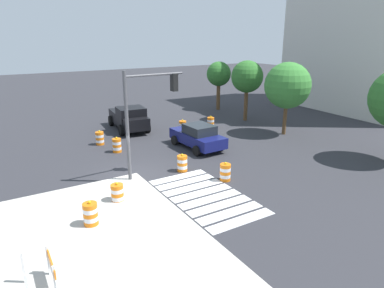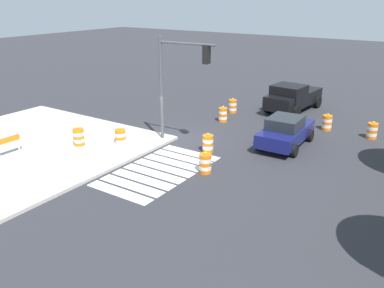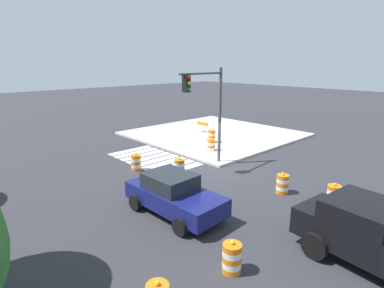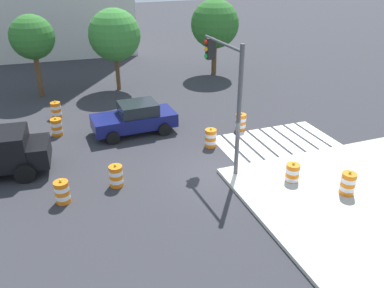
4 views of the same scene
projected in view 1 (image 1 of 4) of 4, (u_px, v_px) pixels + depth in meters
The scene contains 19 objects.
ground_plane at pixel (137, 176), 18.35m from camera, with size 120.00×120.00×0.00m, color #2D2D33.
sidewalk_corner at pixel (30, 278), 10.47m from camera, with size 12.00×12.00×0.15m, color #BCB7AD.
crosswalk_stripes at pixel (206, 196), 15.98m from camera, with size 5.85×3.20×0.02m.
sports_car at pixel (198, 136), 22.68m from camera, with size 4.36×2.26×1.63m.
pickup_truck at pixel (129, 118), 27.02m from camera, with size 5.31×2.74×1.92m.
traffic_barrel_near_corner at pixel (211, 123), 27.67m from camera, with size 0.56×0.56×1.02m.
traffic_barrel_crosswalk_end at pixel (183, 127), 26.51m from camera, with size 0.56×0.56×1.02m.
traffic_barrel_median_near at pixel (100, 138), 23.47m from camera, with size 0.56×0.56×1.02m.
traffic_barrel_median_far at pixel (117, 145), 21.94m from camera, with size 0.56×0.56×1.02m.
traffic_barrel_far_curb at pixel (225, 172), 17.60m from camera, with size 0.56×0.56×1.02m.
traffic_barrel_lane_center at pixel (182, 163), 18.83m from camera, with size 0.56×0.56×1.02m.
traffic_barrel_opposite_curb at pixel (117, 194), 15.20m from camera, with size 0.56×0.56×1.02m.
traffic_barrel_on_sidewalk at pixel (90, 214), 13.18m from camera, with size 0.56×0.56×1.02m.
construction_barricade at pixel (46, 270), 9.84m from camera, with size 1.30×0.78×1.00m.
traffic_light_pole at pixel (147, 105), 17.00m from camera, with size 0.51×3.29×5.50m.
street_tree_streetside_near at pixel (247, 77), 29.29m from camera, with size 2.75×2.75×5.23m.
street_tree_streetside_mid at pixel (219, 74), 33.89m from camera, with size 2.42×2.42×4.80m.
street_tree_corner_lot at pixel (288, 86), 25.03m from camera, with size 3.40×3.40×5.41m.
office_building_far at pixel (377, 1), 32.70m from camera, with size 14.00×10.00×20.86m, color beige.
Camera 1 is at (16.06, -6.28, 7.16)m, focal length 31.88 mm.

